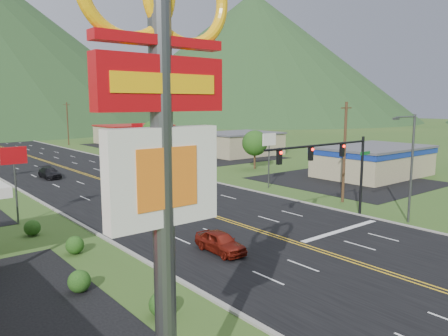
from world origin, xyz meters
TOP-DOWN VIEW (x-y plane):
  - pylon_sign at (-17.00, 2.00)m, footprint 4.32×0.60m
  - traffic_signal at (6.48, 14.00)m, footprint 13.10×0.43m
  - streetlight_east at (11.18, 10.00)m, footprint 3.28×0.25m
  - building_east_near at (30.00, 25.00)m, footprint 15.40×10.40m
  - building_east_mid at (32.00, 55.00)m, footprint 14.40×11.40m
  - building_east_far at (28.00, 90.00)m, footprint 16.40×12.40m
  - pole_sign_west_a at (-14.00, 30.00)m, footprint 2.00×0.18m
  - pole_sign_east_a at (13.00, 28.00)m, footprint 2.00×0.18m
  - pole_sign_east_b at (13.00, 60.00)m, footprint 2.00×0.18m
  - tree_east_a at (22.00, 40.00)m, footprint 3.84×3.84m
  - tree_east_b at (26.00, 78.00)m, footprint 3.84×3.84m
  - utility_pole_a at (13.50, 18.00)m, footprint 1.60×0.28m
  - utility_pole_b at (13.50, 55.00)m, footprint 1.60×0.28m
  - utility_pole_c at (13.50, 95.00)m, footprint 1.60×0.28m
  - utility_pole_d at (13.50, 135.00)m, footprint 1.60×0.28m
  - mountain_ne at (147.84, 176.19)m, footprint 180.00×180.00m
  - car_red_near at (-5.41, 14.08)m, footprint 1.77×4.20m
  - car_dark_mid at (-4.84, 50.92)m, footprint 1.99×4.80m
  - car_red_far at (4.50, 46.20)m, footprint 2.17×4.76m

SIDE VIEW (x-z plane):
  - car_dark_mid at x=-4.84m, z-range 0.00..1.39m
  - car_red_near at x=-5.41m, z-range 0.00..1.42m
  - car_red_far at x=4.50m, z-range 0.00..1.51m
  - building_east_mid at x=32.00m, z-range 0.01..4.31m
  - building_east_far at x=28.00m, z-range 0.01..4.51m
  - building_east_near at x=30.00m, z-range 0.22..4.32m
  - tree_east_a at x=22.00m, z-range 0.98..6.80m
  - tree_east_b at x=26.00m, z-range 0.98..6.80m
  - pole_sign_west_a at x=-14.00m, z-range 1.85..8.25m
  - pole_sign_east_a at x=13.00m, z-range 1.85..8.25m
  - pole_sign_east_b at x=13.00m, z-range 1.85..8.25m
  - utility_pole_a at x=13.50m, z-range 0.13..10.13m
  - utility_pole_b at x=13.50m, z-range 0.13..10.13m
  - utility_pole_c at x=13.50m, z-range 0.13..10.13m
  - utility_pole_d at x=13.50m, z-range 0.13..10.13m
  - streetlight_east at x=11.18m, z-range 0.68..9.68m
  - traffic_signal at x=6.48m, z-range 1.83..8.83m
  - pylon_sign at x=-17.00m, z-range 2.30..16.30m
  - mountain_ne at x=147.84m, z-range 0.00..70.00m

